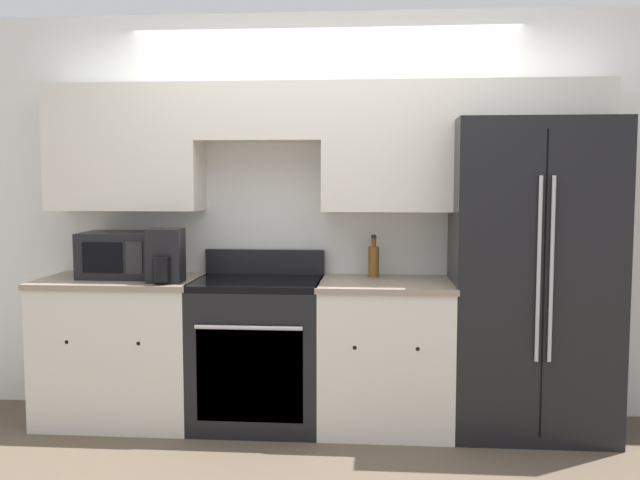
# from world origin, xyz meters

# --- Properties ---
(ground_plane) EXTENTS (12.00, 12.00, 0.00)m
(ground_plane) POSITION_xyz_m (0.00, 0.00, 0.00)
(ground_plane) COLOR brown
(wall_back) EXTENTS (8.00, 0.39, 2.60)m
(wall_back) POSITION_xyz_m (0.02, 0.58, 1.48)
(wall_back) COLOR white
(wall_back) RESTS_ON ground_plane
(lower_cabinets_left) EXTENTS (0.99, 0.64, 0.91)m
(lower_cabinets_left) POSITION_xyz_m (-1.26, 0.31, 0.46)
(lower_cabinets_left) COLOR silver
(lower_cabinets_left) RESTS_ON ground_plane
(lower_cabinets_right) EXTENTS (0.82, 0.64, 0.91)m
(lower_cabinets_right) POSITION_xyz_m (0.40, 0.31, 0.46)
(lower_cabinets_right) COLOR silver
(lower_cabinets_right) RESTS_ON ground_plane
(oven_range) EXTENTS (0.79, 0.65, 1.07)m
(oven_range) POSITION_xyz_m (-0.39, 0.31, 0.46)
(oven_range) COLOR black
(oven_range) RESTS_ON ground_plane
(refrigerator) EXTENTS (0.95, 0.76, 1.88)m
(refrigerator) POSITION_xyz_m (1.28, 0.36, 0.94)
(refrigerator) COLOR black
(refrigerator) RESTS_ON ground_plane
(microwave) EXTENTS (0.45, 0.37, 0.29)m
(microwave) POSITION_xyz_m (-1.28, 0.36, 1.05)
(microwave) COLOR black
(microwave) RESTS_ON lower_cabinets_left
(bottle) EXTENTS (0.07, 0.07, 0.27)m
(bottle) POSITION_xyz_m (0.33, 0.50, 1.02)
(bottle) COLOR brown
(bottle) RESTS_ON lower_cabinets_right
(electric_kettle) EXTENTS (0.21, 0.21, 0.33)m
(electric_kettle) POSITION_xyz_m (-0.92, 0.14, 1.06)
(electric_kettle) COLOR black
(electric_kettle) RESTS_ON lower_cabinets_left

